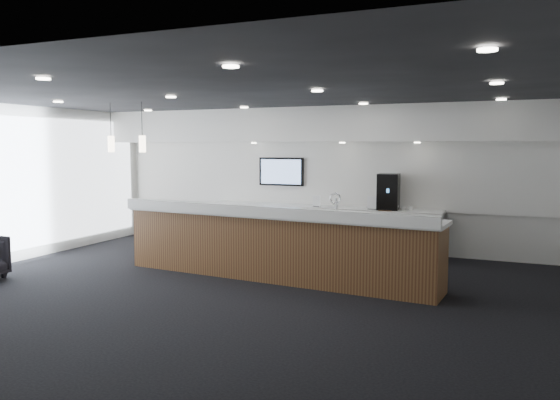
% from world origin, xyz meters
% --- Properties ---
extents(ground, '(10.00, 10.00, 0.00)m').
position_xyz_m(ground, '(0.00, 0.00, 0.00)').
color(ground, black).
rests_on(ground, ground).
extents(ceiling, '(10.00, 8.00, 0.02)m').
position_xyz_m(ceiling, '(0.00, 0.00, 3.00)').
color(ceiling, black).
rests_on(ceiling, back_wall).
extents(back_wall, '(10.00, 0.02, 3.00)m').
position_xyz_m(back_wall, '(0.00, 4.00, 1.50)').
color(back_wall, silver).
rests_on(back_wall, ground).
extents(left_wall, '(0.02, 8.00, 3.00)m').
position_xyz_m(left_wall, '(-5.00, 0.00, 1.50)').
color(left_wall, silver).
rests_on(left_wall, ground).
extents(soffit_bulkhead, '(10.00, 0.90, 0.70)m').
position_xyz_m(soffit_bulkhead, '(0.00, 3.55, 2.65)').
color(soffit_bulkhead, white).
rests_on(soffit_bulkhead, back_wall).
extents(alcove_panel, '(9.80, 0.06, 1.40)m').
position_xyz_m(alcove_panel, '(0.00, 3.97, 1.60)').
color(alcove_panel, white).
rests_on(alcove_panel, back_wall).
extents(window_blinds_wall, '(0.04, 7.36, 2.55)m').
position_xyz_m(window_blinds_wall, '(-4.96, 0.00, 1.50)').
color(window_blinds_wall, white).
rests_on(window_blinds_wall, left_wall).
extents(back_credenza, '(5.06, 0.66, 0.95)m').
position_xyz_m(back_credenza, '(-0.00, 3.64, 0.48)').
color(back_credenza, gray).
rests_on(back_credenza, ground).
extents(wall_tv, '(1.05, 0.08, 0.62)m').
position_xyz_m(wall_tv, '(-1.00, 3.91, 1.65)').
color(wall_tv, black).
rests_on(wall_tv, back_wall).
extents(pendant_left, '(0.12, 0.12, 0.30)m').
position_xyz_m(pendant_left, '(-2.40, 0.80, 2.25)').
color(pendant_left, '#FFEAC6').
rests_on(pendant_left, ceiling).
extents(pendant_right, '(0.12, 0.12, 0.30)m').
position_xyz_m(pendant_right, '(-3.10, 0.80, 2.25)').
color(pendant_right, '#FFEAC6').
rests_on(pendant_right, ceiling).
extents(ceiling_can_lights, '(7.00, 5.00, 0.02)m').
position_xyz_m(ceiling_can_lights, '(0.00, 0.00, 2.97)').
color(ceiling_can_lights, white).
rests_on(ceiling_can_lights, ceiling).
extents(service_counter, '(5.63, 1.33, 1.49)m').
position_xyz_m(service_counter, '(0.11, 1.03, 0.57)').
color(service_counter, '#4B2B19').
rests_on(service_counter, ground).
extents(coffee_machine, '(0.44, 0.56, 0.72)m').
position_xyz_m(coffee_machine, '(1.45, 3.61, 1.31)').
color(coffee_machine, black).
rests_on(coffee_machine, back_credenza).
extents(info_sign_left, '(0.17, 0.04, 0.23)m').
position_xyz_m(info_sign_left, '(-0.05, 3.54, 1.07)').
color(info_sign_left, white).
rests_on(info_sign_left, back_credenza).
extents(info_sign_right, '(0.20, 0.02, 0.26)m').
position_xyz_m(info_sign_right, '(1.15, 3.50, 1.08)').
color(info_sign_right, white).
rests_on(info_sign_right, back_credenza).
extents(cup_0, '(0.10, 0.10, 0.09)m').
position_xyz_m(cup_0, '(1.90, 3.56, 1.00)').
color(cup_0, white).
rests_on(cup_0, back_credenza).
extents(cup_1, '(0.14, 0.14, 0.09)m').
position_xyz_m(cup_1, '(1.76, 3.56, 1.00)').
color(cup_1, white).
rests_on(cup_1, back_credenza).
extents(cup_2, '(0.12, 0.12, 0.09)m').
position_xyz_m(cup_2, '(1.62, 3.56, 1.00)').
color(cup_2, white).
rests_on(cup_2, back_credenza).
extents(cup_3, '(0.13, 0.13, 0.09)m').
position_xyz_m(cup_3, '(1.48, 3.56, 1.00)').
color(cup_3, white).
rests_on(cup_3, back_credenza).
extents(cup_4, '(0.13, 0.13, 0.09)m').
position_xyz_m(cup_4, '(1.34, 3.56, 1.00)').
color(cup_4, white).
rests_on(cup_4, back_credenza).
extents(cup_5, '(0.11, 0.11, 0.09)m').
position_xyz_m(cup_5, '(1.20, 3.56, 1.00)').
color(cup_5, white).
rests_on(cup_5, back_credenza).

